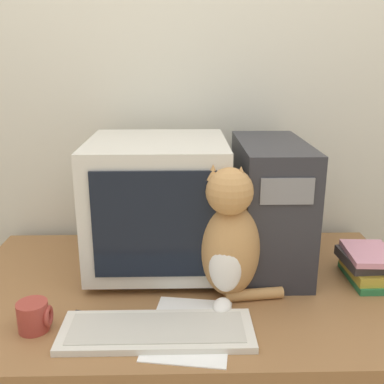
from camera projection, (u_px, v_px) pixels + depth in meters
wall_back at (186, 109)px, 1.72m from camera, size 7.00×0.05×2.50m
crt_monitor at (158, 203)px, 1.47m from camera, size 0.44×0.43×0.43m
computer_tower at (270, 205)px, 1.49m from camera, size 0.21×0.45×0.42m
keyboard at (157, 331)px, 1.15m from camera, size 0.50×0.17×0.02m
cat at (230, 240)px, 1.29m from camera, size 0.27×0.26×0.40m
book_stack at (368, 265)px, 1.42m from camera, size 0.16×0.20×0.10m
pen at (98, 315)px, 1.23m from camera, size 0.14×0.05×0.01m
paper_sheet at (191, 329)px, 1.18m from camera, size 0.25×0.32×0.00m
mug at (34, 316)px, 1.16m from camera, size 0.09×0.08×0.08m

